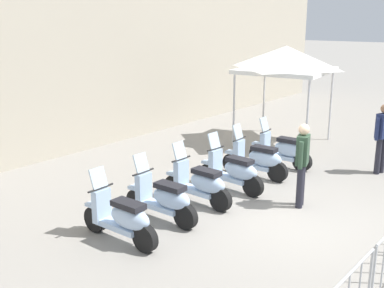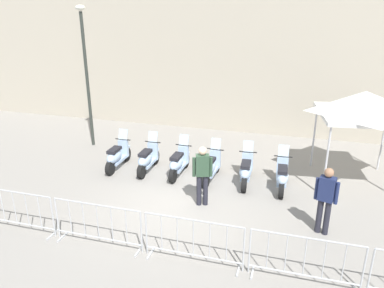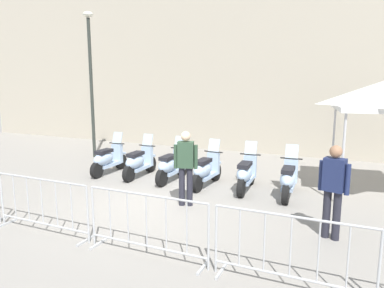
% 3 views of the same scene
% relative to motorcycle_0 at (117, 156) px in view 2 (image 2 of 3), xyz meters
% --- Properties ---
extents(ground_plane, '(120.00, 120.00, 0.00)m').
position_rel_motorcycle_0_xyz_m(ground_plane, '(2.45, -2.26, -0.45)').
color(ground_plane, gray).
extents(motorcycle_0, '(0.60, 1.72, 1.24)m').
position_rel_motorcycle_0_xyz_m(motorcycle_0, '(0.00, 0.00, 0.00)').
color(motorcycle_0, black).
rests_on(motorcycle_0, ground).
extents(motorcycle_1, '(0.60, 1.72, 1.24)m').
position_rel_motorcycle_0_xyz_m(motorcycle_1, '(1.09, -0.11, 0.00)').
color(motorcycle_1, black).
rests_on(motorcycle_1, ground).
extents(motorcycle_2, '(0.64, 1.72, 1.24)m').
position_rel_motorcycle_0_xyz_m(motorcycle_2, '(2.17, -0.27, 0.00)').
color(motorcycle_2, black).
rests_on(motorcycle_2, ground).
extents(motorcycle_3, '(0.67, 1.72, 1.24)m').
position_rel_motorcycle_0_xyz_m(motorcycle_3, '(3.25, -0.49, 0.00)').
color(motorcycle_3, black).
rests_on(motorcycle_3, ground).
extents(motorcycle_4, '(0.56, 1.73, 1.24)m').
position_rel_motorcycle_0_xyz_m(motorcycle_4, '(4.35, -0.58, 0.00)').
color(motorcycle_4, black).
rests_on(motorcycle_4, ground).
extents(motorcycle_5, '(0.56, 1.73, 1.24)m').
position_rel_motorcycle_0_xyz_m(motorcycle_5, '(5.43, -0.81, 0.00)').
color(motorcycle_5, black).
rests_on(motorcycle_5, ground).
extents(barrier_segment_1, '(2.17, 0.71, 1.07)m').
position_rel_motorcycle_0_xyz_m(barrier_segment_1, '(-1.23, -3.95, 0.07)').
color(barrier_segment_1, '#B2B5B7').
rests_on(barrier_segment_1, ground).
extents(barrier_segment_2, '(2.17, 0.71, 1.07)m').
position_rel_motorcycle_0_xyz_m(barrier_segment_2, '(1.02, -4.27, 0.07)').
color(barrier_segment_2, '#B2B5B7').
rests_on(barrier_segment_2, ground).
extents(barrier_segment_3, '(2.17, 0.71, 1.07)m').
position_rel_motorcycle_0_xyz_m(barrier_segment_3, '(3.28, -4.58, 0.07)').
color(barrier_segment_3, '#B2B5B7').
rests_on(barrier_segment_3, ground).
extents(barrier_segment_4, '(2.17, 0.71, 1.07)m').
position_rel_motorcycle_0_xyz_m(barrier_segment_4, '(5.53, -4.89, 0.07)').
color(barrier_segment_4, '#B2B5B7').
rests_on(barrier_segment_4, ground).
extents(street_lamp, '(0.36, 0.36, 5.30)m').
position_rel_motorcycle_0_xyz_m(street_lamp, '(-1.75, 2.12, 2.78)').
color(street_lamp, '#2D332D').
rests_on(street_lamp, ground).
extents(officer_near_row_end, '(0.51, 0.35, 1.73)m').
position_rel_motorcycle_0_xyz_m(officer_near_row_end, '(6.22, -3.02, 0.53)').
color(officer_near_row_end, '#23232D').
rests_on(officer_near_row_end, ground).
extents(officer_mid_plaza, '(0.54, 0.28, 1.73)m').
position_rel_motorcycle_0_xyz_m(officer_mid_plaza, '(3.17, -2.06, 0.53)').
color(officer_mid_plaza, '#23232D').
rests_on(officer_mid_plaza, ground).
extents(canopy_tent, '(2.45, 2.45, 2.91)m').
position_rel_motorcycle_0_xyz_m(canopy_tent, '(7.71, 0.10, 2.06)').
color(canopy_tent, silver).
rests_on(canopy_tent, ground).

